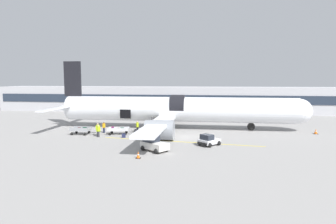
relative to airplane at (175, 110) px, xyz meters
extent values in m
plane|color=gray|center=(2.10, -6.58, -2.96)|extent=(500.00, 500.00, 0.00)
cube|color=yellow|center=(1.90, -9.95, -2.96)|extent=(20.45, 2.80, 0.01)
cube|color=#B2B2B7|center=(2.10, 25.60, 0.02)|extent=(98.26, 8.85, 5.97)
cube|color=#232D3D|center=(2.10, 21.11, 0.32)|extent=(96.29, 0.16, 1.91)
cylinder|color=white|center=(0.49, 0.00, 0.13)|extent=(36.47, 3.87, 3.87)
sphere|color=white|center=(18.73, 0.00, 0.13)|extent=(3.68, 3.68, 3.68)
cone|color=white|center=(-17.74, 0.00, 0.13)|extent=(4.45, 3.56, 3.56)
cylinder|color=black|center=(0.49, -0.04, 0.48)|extent=(2.19, 3.88, 3.88)
cube|color=black|center=(-17.01, 0.00, 4.92)|extent=(2.90, 0.28, 5.70)
cube|color=white|center=(-17.10, -4.97, 0.52)|extent=(1.07, 9.94, 0.20)
cube|color=white|center=(-17.10, 4.97, 0.52)|extent=(1.07, 9.94, 0.20)
cube|color=white|center=(-0.96, -9.45, -0.93)|extent=(2.54, 17.74, 0.40)
cube|color=white|center=(-0.96, 9.45, -0.93)|extent=(2.54, 17.74, 0.40)
cylinder|color=gray|center=(-0.76, -9.39, -1.65)|extent=(3.68, 2.57, 2.57)
cylinder|color=gray|center=(-0.76, 9.39, -1.65)|extent=(3.68, 2.57, 2.57)
cube|color=black|center=(-7.53, -1.91, -0.55)|extent=(1.70, 0.12, 1.40)
cylinder|color=#56565B|center=(11.80, 0.00, -1.61)|extent=(0.22, 0.22, 1.54)
sphere|color=black|center=(11.80, 0.00, -2.38)|extent=(1.18, 1.18, 1.18)
cylinder|color=#56565B|center=(-3.15, -2.63, -1.61)|extent=(0.22, 0.22, 1.54)
sphere|color=black|center=(-3.15, -2.63, -2.38)|extent=(1.18, 1.18, 1.18)
cylinder|color=#56565B|center=(-3.15, 2.64, -1.61)|extent=(0.22, 0.22, 1.54)
sphere|color=black|center=(-3.15, 2.64, -2.38)|extent=(1.18, 1.18, 1.18)
cube|color=yellow|center=(-2.26, -5.50, -2.42)|extent=(2.64, 1.69, 0.61)
cube|color=#232833|center=(-1.82, -5.53, -1.77)|extent=(1.23, 1.37, 0.70)
cube|color=black|center=(-0.94, -5.59, -2.54)|extent=(0.21, 1.38, 0.31)
sphere|color=black|center=(-1.45, -6.28, -2.68)|extent=(0.56, 0.56, 0.56)
sphere|color=black|center=(-1.35, -4.84, -2.68)|extent=(0.56, 0.56, 0.56)
sphere|color=black|center=(-3.18, -6.17, -2.68)|extent=(0.56, 0.56, 0.56)
sphere|color=black|center=(-3.08, -4.72, -2.68)|extent=(0.56, 0.56, 0.56)
cube|color=silver|center=(-0.28, -15.18, -2.37)|extent=(3.46, 3.13, 0.72)
cube|color=#232833|center=(-0.72, -14.85, -1.61)|extent=(1.93, 1.92, 0.79)
cube|color=black|center=(-1.58, -14.23, -2.51)|extent=(0.94, 1.23, 0.36)
sphere|color=black|center=(-0.69, -13.94, -2.68)|extent=(0.56, 0.56, 0.56)
sphere|color=black|center=(-1.58, -15.16, -2.68)|extent=(0.56, 0.56, 0.56)
sphere|color=black|center=(1.02, -15.19, -2.68)|extent=(0.56, 0.56, 0.56)
sphere|color=black|center=(0.13, -16.41, -2.68)|extent=(0.56, 0.56, 0.56)
cube|color=silver|center=(5.60, -11.51, -2.47)|extent=(2.76, 2.87, 0.52)
cube|color=#232833|center=(5.32, -11.84, -1.89)|extent=(1.72, 1.69, 0.62)
cube|color=black|center=(4.79, -12.49, -2.57)|extent=(1.16, 0.99, 0.26)
sphere|color=black|center=(4.50, -11.68, -2.68)|extent=(0.56, 0.56, 0.56)
sphere|color=black|center=(5.64, -12.62, -2.68)|extent=(0.56, 0.56, 0.56)
sphere|color=black|center=(5.56, -10.40, -2.68)|extent=(0.56, 0.56, 0.56)
sphere|color=black|center=(6.70, -11.34, -2.68)|extent=(0.56, 0.56, 0.56)
cube|color=silver|center=(-7.32, -6.19, -2.38)|extent=(3.21, 1.84, 0.05)
cube|color=silver|center=(-5.85, -5.95, -2.16)|extent=(0.28, 1.35, 0.40)
cube|color=silver|center=(-7.21, -6.83, -2.16)|extent=(2.94, 0.54, 0.40)
cube|color=silver|center=(-7.42, -5.55, -2.16)|extent=(2.94, 0.54, 0.40)
cube|color=#333338|center=(-5.37, -5.87, -2.63)|extent=(0.90, 0.22, 0.06)
sphere|color=black|center=(-6.16, -6.69, -2.76)|extent=(0.40, 0.40, 0.40)
sphere|color=black|center=(-6.38, -5.34, -2.76)|extent=(0.40, 0.40, 0.40)
sphere|color=black|center=(-8.25, -7.03, -2.76)|extent=(0.40, 0.40, 0.40)
sphere|color=black|center=(-8.47, -5.69, -2.76)|extent=(0.40, 0.40, 0.40)
cube|color=olive|center=(-7.25, -6.45, -2.17)|extent=(0.37, 0.29, 0.37)
cube|color=#721951|center=(-8.09, -6.37, -2.10)|extent=(0.37, 0.28, 0.53)
cube|color=#14472D|center=(-6.74, -6.19, -2.16)|extent=(0.48, 0.20, 0.40)
cube|color=#999BA0|center=(-12.65, -6.97, -2.40)|extent=(2.77, 1.64, 0.05)
cube|color=#999BA0|center=(-11.32, -6.94, -2.14)|extent=(0.11, 1.56, 0.45)
cube|color=#999BA0|center=(-12.63, -7.72, -2.14)|extent=(2.68, 0.14, 0.45)
cube|color=#999BA0|center=(-12.67, -6.23, -2.14)|extent=(2.68, 0.14, 0.45)
cube|color=#333338|center=(-10.84, -6.92, -2.64)|extent=(0.90, 0.11, 0.06)
sphere|color=black|center=(-11.67, -7.73, -2.76)|extent=(0.40, 0.40, 0.40)
sphere|color=black|center=(-11.72, -6.17, -2.76)|extent=(0.40, 0.40, 0.40)
sphere|color=black|center=(-13.58, -7.78, -2.76)|extent=(0.40, 0.40, 0.40)
sphere|color=black|center=(-13.63, -6.22, -2.76)|extent=(0.40, 0.40, 0.40)
cube|color=#14472D|center=(-12.09, -6.80, -2.17)|extent=(0.50, 0.35, 0.41)
cube|color=#4C1E1E|center=(-12.78, -7.13, -2.16)|extent=(0.36, 0.26, 0.42)
cylinder|color=#2D2D33|center=(-9.82, -7.58, -2.54)|extent=(0.41, 0.41, 0.85)
cylinder|color=#CCE523|center=(-9.82, -7.58, -1.78)|extent=(0.52, 0.52, 0.67)
sphere|color=tan|center=(-9.82, -7.58, -1.32)|extent=(0.24, 0.24, 0.24)
cylinder|color=#CCE523|center=(-10.03, -7.67, -1.85)|extent=(0.17, 0.17, 0.62)
cylinder|color=#CCE523|center=(-9.60, -7.49, -1.85)|extent=(0.17, 0.17, 0.62)
cylinder|color=#2D2D33|center=(-9.37, -8.50, -2.57)|extent=(0.31, 0.31, 0.79)
cylinder|color=#B7E019|center=(-9.37, -8.50, -1.86)|extent=(0.40, 0.40, 0.62)
sphere|color=tan|center=(-9.37, -8.50, -1.44)|extent=(0.22, 0.22, 0.22)
cylinder|color=#B7E019|center=(-9.15, -8.48, -1.93)|extent=(0.13, 0.13, 0.57)
cylinder|color=#B7E019|center=(-9.59, -8.52, -1.93)|extent=(0.13, 0.13, 0.57)
cylinder|color=#1E2338|center=(-9.78, -5.34, -2.57)|extent=(0.38, 0.38, 0.79)
cylinder|color=orange|center=(-9.78, -5.34, -1.87)|extent=(0.49, 0.49, 0.62)
sphere|color=brown|center=(-9.78, -5.34, -1.45)|extent=(0.22, 0.22, 0.22)
cylinder|color=orange|center=(-9.87, -5.53, -1.94)|extent=(0.16, 0.16, 0.57)
cylinder|color=orange|center=(-9.68, -5.14, -1.94)|extent=(0.16, 0.16, 0.57)
cylinder|color=black|center=(-5.04, -4.17, -2.56)|extent=(0.31, 0.31, 0.82)
cylinder|color=#CCE523|center=(-5.04, -4.17, -1.82)|extent=(0.40, 0.40, 0.64)
sphere|color=tan|center=(-5.04, -4.17, -1.39)|extent=(0.23, 0.23, 0.23)
cylinder|color=#CCE523|center=(-5.05, -4.40, -1.89)|extent=(0.13, 0.13, 0.59)
cylinder|color=#CCE523|center=(-5.03, -3.94, -1.89)|extent=(0.13, 0.13, 0.59)
cube|color=#1E2347|center=(-5.85, -8.45, -2.68)|extent=(0.54, 0.36, 0.56)
cube|color=black|center=(-5.85, -8.45, -2.34)|extent=(0.31, 0.13, 0.12)
cube|color=#2D2D33|center=(-4.82, -6.16, -2.60)|extent=(0.43, 0.31, 0.72)
cube|color=black|center=(-4.82, -6.16, -2.18)|extent=(0.25, 0.09, 0.12)
cube|color=black|center=(20.65, -1.64, -2.95)|extent=(0.63, 0.63, 0.03)
cone|color=orange|center=(20.65, -1.64, -2.60)|extent=(0.47, 0.47, 0.73)
cylinder|color=white|center=(20.65, -1.64, -2.56)|extent=(0.27, 0.27, 0.09)
cube|color=black|center=(-1.31, -18.44, -2.95)|extent=(0.47, 0.47, 0.03)
cone|color=orange|center=(-1.31, -18.44, -2.61)|extent=(0.35, 0.35, 0.71)
cylinder|color=white|center=(-1.31, -18.44, -2.58)|extent=(0.20, 0.20, 0.08)
camera|label=1|loc=(5.93, -46.70, 4.85)|focal=32.00mm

